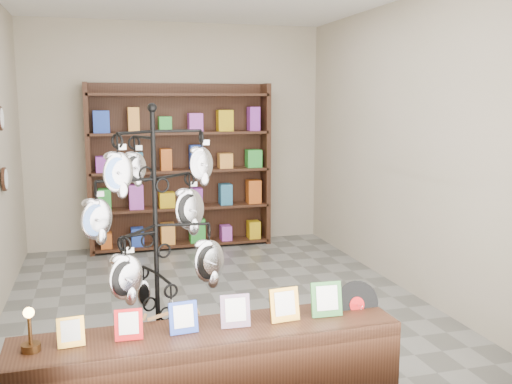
% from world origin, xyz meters
% --- Properties ---
extents(ground, '(5.00, 5.00, 0.00)m').
position_xyz_m(ground, '(0.00, 0.00, 0.00)').
color(ground, slate).
rests_on(ground, ground).
extents(room_envelope, '(5.00, 5.00, 5.00)m').
position_xyz_m(room_envelope, '(0.00, 0.00, 1.85)').
color(room_envelope, '#AE9F8C').
rests_on(room_envelope, ground).
extents(display_tree, '(1.07, 1.07, 1.95)m').
position_xyz_m(display_tree, '(-0.72, -1.45, 1.13)').
color(display_tree, black).
rests_on(display_tree, ground).
extents(front_shelf, '(2.38, 0.54, 0.84)m').
position_xyz_m(front_shelf, '(-0.46, -2.01, 0.29)').
color(front_shelf, black).
rests_on(front_shelf, ground).
extents(back_shelving, '(2.42, 0.36, 2.20)m').
position_xyz_m(back_shelving, '(0.00, 2.30, 1.03)').
color(back_shelving, black).
rests_on(back_shelving, ground).
extents(wall_clocks, '(0.03, 0.24, 0.84)m').
position_xyz_m(wall_clocks, '(-1.97, 0.80, 1.50)').
color(wall_clocks, black).
rests_on(wall_clocks, ground).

